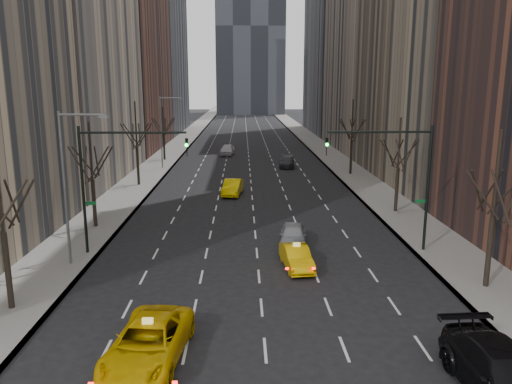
{
  "coord_description": "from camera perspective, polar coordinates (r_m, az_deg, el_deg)",
  "views": [
    {
      "loc": [
        -0.87,
        -18.5,
        10.63
      ],
      "look_at": [
        0.01,
        14.37,
        3.5
      ],
      "focal_mm": 35.0,
      "sensor_mm": 36.0,
      "label": 1
    }
  ],
  "objects": [
    {
      "name": "far_taxi",
      "position": [
        48.83,
        -2.7,
        0.55
      ],
      "size": [
        2.15,
        4.73,
        1.5
      ],
      "primitive_type": "imported",
      "rotation": [
        0.0,
        0.0,
        -0.13
      ],
      "color": "yellow",
      "rests_on": "ground"
    },
    {
      "name": "streetlight_near",
      "position": [
        30.61,
        -20.53,
        2.03
      ],
      "size": [
        2.83,
        0.22,
        9.0
      ],
      "color": "slate",
      "rests_on": "ground"
    },
    {
      "name": "parked_suv_black",
      "position": [
        20.0,
        26.53,
        -18.27
      ],
      "size": [
        2.85,
        6.34,
        1.8
      ],
      "primitive_type": "imported",
      "rotation": [
        0.0,
        0.0,
        0.05
      ],
      "color": "black",
      "rests_on": "ground"
    },
    {
      "name": "sidewalk_left",
      "position": [
        89.85,
        -8.83,
        5.34
      ],
      "size": [
        4.5,
        320.0,
        0.15
      ],
      "primitive_type": "cube",
      "color": "slate",
      "rests_on": "ground"
    },
    {
      "name": "tree_rw_c",
      "position": [
        60.26,
        10.87,
        5.73
      ],
      "size": [
        3.36,
        3.5,
        8.74
      ],
      "color": "black",
      "rests_on": "ground"
    },
    {
      "name": "tree_lw_a",
      "position": [
        25.99,
        -26.89,
        -4.18
      ],
      "size": [
        3.36,
        3.5,
        8.28
      ],
      "color": "black",
      "rests_on": "ground"
    },
    {
      "name": "streetlight_far",
      "position": [
        64.47,
        -10.51,
        7.57
      ],
      "size": [
        2.83,
        0.22,
        9.0
      ],
      "color": "slate",
      "rests_on": "ground"
    },
    {
      "name": "ground",
      "position": [
        21.35,
        1.06,
        -17.62
      ],
      "size": [
        400.0,
        400.0,
        0.0
      ],
      "primitive_type": "plane",
      "color": "black",
      "rests_on": "ground"
    },
    {
      "name": "far_suv_grey",
      "position": [
        65.37,
        3.56,
        3.48
      ],
      "size": [
        2.46,
        5.04,
        1.41
      ],
      "primitive_type": "imported",
      "rotation": [
        0.0,
        0.0,
        -0.1
      ],
      "color": "#303136",
      "rests_on": "ground"
    },
    {
      "name": "far_car_white",
      "position": [
        76.56,
        -3.3,
        4.85
      ],
      "size": [
        2.42,
        4.97,
        1.63
      ],
      "primitive_type": "imported",
      "rotation": [
        0.0,
        0.0,
        -0.1
      ],
      "color": "silver",
      "rests_on": "ground"
    },
    {
      "name": "taxi_suv",
      "position": [
        20.65,
        -12.22,
        -16.49
      ],
      "size": [
        3.29,
        6.03,
        1.6
      ],
      "primitive_type": "imported",
      "rotation": [
        0.0,
        0.0,
        -0.11
      ],
      "color": "#E2B204",
      "rests_on": "ground"
    },
    {
      "name": "tree_rw_b",
      "position": [
        43.05,
        15.91,
        2.53
      ],
      "size": [
        3.36,
        3.5,
        7.82
      ],
      "color": "black",
      "rests_on": "ground"
    },
    {
      "name": "tree_lw_b",
      "position": [
        38.78,
        -18.18,
        1.35
      ],
      "size": [
        3.36,
        3.5,
        7.82
      ],
      "color": "black",
      "rests_on": "ground"
    },
    {
      "name": "taxi_sedan",
      "position": [
        29.66,
        4.64,
        -7.43
      ],
      "size": [
        1.86,
        4.18,
        1.33
      ],
      "primitive_type": "imported",
      "rotation": [
        0.0,
        0.0,
        0.11
      ],
      "color": "#DAA904",
      "rests_on": "ground"
    },
    {
      "name": "traffic_mast_left",
      "position": [
        32.0,
        -16.43,
        2.49
      ],
      "size": [
        6.69,
        0.39,
        8.0
      ],
      "color": "black",
      "rests_on": "ground"
    },
    {
      "name": "silver_sedan_ahead",
      "position": [
        33.49,
        4.25,
        -4.97
      ],
      "size": [
        2.23,
        4.54,
        1.49
      ],
      "primitive_type": "imported",
      "rotation": [
        0.0,
        0.0,
        -0.11
      ],
      "color": "#919498",
      "rests_on": "ground"
    },
    {
      "name": "tree_rw_a",
      "position": [
        28.48,
        25.42,
        -2.69
      ],
      "size": [
        3.36,
        3.5,
        8.28
      ],
      "color": "black",
      "rests_on": "ground"
    },
    {
      "name": "bld_left_far",
      "position": [
        87.72,
        -16.03,
        19.23
      ],
      "size": [
        14.0,
        28.0,
        44.0
      ],
      "primitive_type": "cube",
      "color": "brown",
      "rests_on": "ground"
    },
    {
      "name": "sidewalk_right",
      "position": [
        90.09,
        6.89,
        5.42
      ],
      "size": [
        4.5,
        320.0,
        0.15
      ],
      "primitive_type": "cube",
      "color": "slate",
      "rests_on": "ground"
    },
    {
      "name": "tree_lw_d",
      "position": [
        71.72,
        -10.51,
        6.37
      ],
      "size": [
        3.36,
        3.5,
        7.36
      ],
      "color": "black",
      "rests_on": "ground"
    },
    {
      "name": "tree_lw_c",
      "position": [
        54.07,
        -13.44,
        4.9
      ],
      "size": [
        3.36,
        3.5,
        8.74
      ],
      "color": "black",
      "rests_on": "ground"
    },
    {
      "name": "traffic_mast_right",
      "position": [
        32.49,
        16.39,
        2.63
      ],
      "size": [
        6.69,
        0.39,
        8.0
      ],
      "color": "black",
      "rests_on": "ground"
    }
  ]
}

